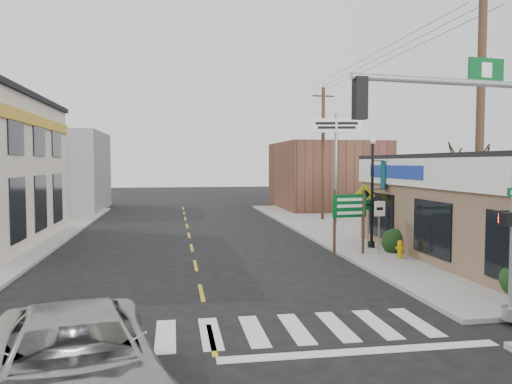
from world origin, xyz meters
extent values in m
plane|color=black|center=(0.00, 0.00, 0.00)|extent=(140.00, 140.00, 0.00)
cube|color=gray|center=(9.00, 13.00, 0.07)|extent=(6.00, 38.00, 0.13)
cube|color=gold|center=(0.00, 8.00, 0.01)|extent=(0.12, 56.00, 0.01)
cube|color=silver|center=(0.00, 0.40, 0.01)|extent=(11.00, 2.20, 0.01)
cube|color=brown|center=(12.00, 30.00, 2.80)|extent=(8.00, 10.00, 5.60)
cube|color=gray|center=(-11.00, 32.00, 3.20)|extent=(9.00, 10.00, 6.40)
imported|color=#9DA0A1|center=(-2.33, -2.90, 0.77)|extent=(3.67, 5.96, 1.54)
cylinder|color=#909399|center=(5.02, -0.21, 5.67)|extent=(4.36, 0.16, 0.16)
cube|color=black|center=(3.04, -0.21, 5.23)|extent=(0.28, 0.22, 0.89)
cube|color=#05471A|center=(6.21, -0.21, 5.97)|extent=(0.94, 0.05, 0.54)
cube|color=black|center=(6.95, -0.26, 2.56)|extent=(0.32, 0.26, 0.32)
cube|color=#4E3624|center=(5.68, 8.69, 1.46)|extent=(0.09, 0.09, 2.65)
cube|color=#4E3624|center=(6.92, 8.69, 1.46)|extent=(0.09, 0.09, 2.65)
cube|color=#10472A|center=(6.30, 8.63, 2.12)|extent=(1.52, 0.05, 0.95)
cylinder|color=#DEA206|center=(7.99, 7.52, 0.41)|extent=(0.20, 0.20, 0.57)
sphere|color=#DEA206|center=(7.99, 7.52, 0.73)|extent=(0.22, 0.22, 0.22)
cylinder|color=gray|center=(7.82, 10.90, 1.41)|extent=(0.06, 0.06, 2.55)
cube|color=yellow|center=(7.82, 10.87, 2.38)|extent=(1.08, 0.03, 1.08)
cylinder|color=black|center=(7.85, 10.04, 2.45)|extent=(0.12, 0.12, 4.64)
sphere|color=silver|center=(7.85, 10.04, 4.82)|extent=(0.25, 0.25, 0.25)
cube|color=#09414D|center=(8.34, 10.04, 3.34)|extent=(0.02, 0.49, 1.25)
cylinder|color=gray|center=(9.00, 18.50, 3.50)|extent=(0.20, 0.20, 6.74)
cube|color=white|center=(9.00, 18.50, 6.15)|extent=(3.17, 0.18, 0.84)
cylinder|color=black|center=(10.32, 6.69, 1.89)|extent=(0.22, 0.22, 3.51)
ellipsoid|color=black|center=(8.40, 8.85, 0.55)|extent=(1.12, 1.12, 0.84)
cylinder|color=#412F20|center=(8.75, 3.67, 5.15)|extent=(0.26, 0.26, 10.03)
cylinder|color=#49371F|center=(8.99, 21.13, 4.48)|extent=(0.23, 0.23, 8.70)
cube|color=#49371F|center=(8.99, 21.13, 8.26)|extent=(1.51, 0.09, 0.09)
camera|label=1|loc=(-0.80, -10.74, 3.87)|focal=35.00mm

